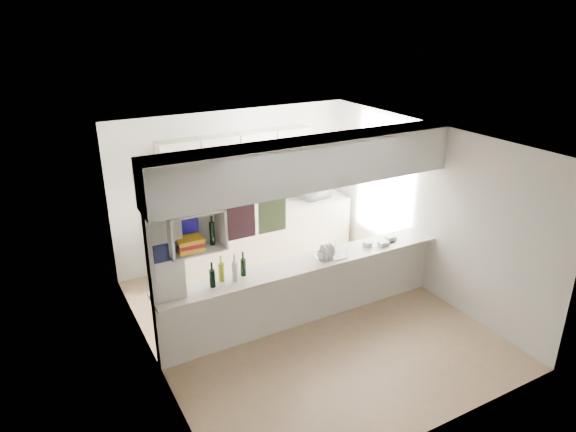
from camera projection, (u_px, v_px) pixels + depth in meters
floor at (306, 320)px, 7.27m from camera, size 4.80×4.80×0.00m
ceiling at (308, 140)px, 6.31m from camera, size 4.80×4.80×0.00m
wall_back at (235, 186)px, 8.74m from camera, size 4.20×0.00×4.20m
wall_left at (149, 273)px, 5.85m from camera, size 0.00×4.80×4.80m
wall_right at (426, 209)px, 7.73m from camera, size 0.00×4.80×4.80m
servery_partition at (296, 214)px, 6.58m from camera, size 4.20×0.50×2.60m
cubby_shelf at (193, 233)px, 5.88m from camera, size 0.65×0.35×0.50m
kitchen_run at (251, 215)px, 8.78m from camera, size 3.60×0.63×2.24m
microwave at (315, 191)px, 9.26m from camera, size 0.54×0.41×0.27m
bowl at (314, 183)px, 9.15m from camera, size 0.25×0.25×0.06m
dish_rack at (330, 252)px, 7.04m from camera, size 0.40×0.30×0.21m
cup at (322, 255)px, 6.98m from camera, size 0.14×0.14×0.10m
wine_bottles at (228, 272)px, 6.40m from camera, size 0.52×0.15×0.36m
plastic_tubs at (379, 242)px, 7.45m from camera, size 0.57×0.23×0.07m
utensil_jar at (247, 206)px, 8.69m from camera, size 0.11×0.11×0.15m
knife_block at (218, 210)px, 8.48m from camera, size 0.12×0.11×0.20m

